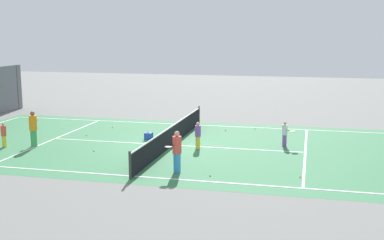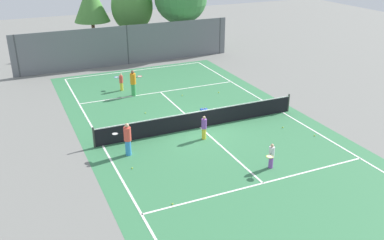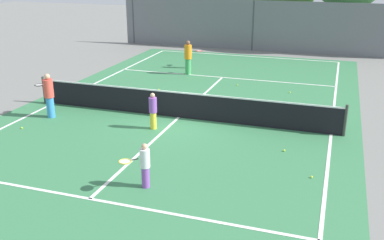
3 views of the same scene
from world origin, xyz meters
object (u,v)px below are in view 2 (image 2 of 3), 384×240
object	(u,v)px
player_4	(204,127)
tennis_ball_3	(283,127)
tennis_ball_1	(145,113)
tennis_ball_4	(132,168)
tennis_ball_0	(261,106)
player_1	(271,156)
player_3	(127,139)
tennis_ball_6	(219,92)
ball_crate	(204,112)
tennis_ball_7	(182,95)
player_2	(121,82)
tennis_ball_5	(315,135)
tennis_ball_2	(172,204)
player_0	(133,83)

from	to	relation	value
player_4	tennis_ball_3	size ratio (longest dim) A/B	19.69
player_4	tennis_ball_3	xyz separation A→B (m)	(4.61, -0.55, -0.63)
tennis_ball_1	tennis_ball_4	size ratio (longest dim) A/B	1.00
tennis_ball_0	player_1	bearing A→B (deg)	-119.42
tennis_ball_0	tennis_ball_3	bearing A→B (deg)	-100.89
player_1	player_3	size ratio (longest dim) A/B	0.73
player_3	tennis_ball_6	size ratio (longest dim) A/B	25.37
tennis_ball_1	ball_crate	bearing A→B (deg)	-27.54
tennis_ball_6	tennis_ball_7	xyz separation A→B (m)	(-2.50, 0.48, 0.00)
player_1	player_2	size ratio (longest dim) A/B	1.01
tennis_ball_3	tennis_ball_5	world-z (taller)	same
tennis_ball_5	tennis_ball_7	xyz separation A→B (m)	(-4.04, 8.63, 0.00)
player_1	player_2	world-z (taller)	player_1
player_2	tennis_ball_3	world-z (taller)	player_2
player_2	tennis_ball_2	distance (m)	14.26
player_3	tennis_ball_5	xyz separation A→B (m)	(9.69, -2.03, -0.83)
tennis_ball_5	tennis_ball_6	bearing A→B (deg)	100.73
player_4	tennis_ball_7	bearing A→B (deg)	76.93
player_4	ball_crate	world-z (taller)	player_4
tennis_ball_7	tennis_ball_1	bearing A→B (deg)	-149.33
player_1	tennis_ball_1	distance (m)	9.21
tennis_ball_7	tennis_ball_3	bearing A→B (deg)	-66.29
tennis_ball_7	tennis_ball_0	bearing A→B (deg)	-46.20
player_2	tennis_ball_4	xyz separation A→B (m)	(-2.48, -10.73, -0.60)
tennis_ball_6	tennis_ball_7	size ratio (longest dim) A/B	1.00
player_0	ball_crate	xyz separation A→B (m)	(2.85, -4.92, -0.72)
tennis_ball_3	tennis_ball_4	xyz separation A→B (m)	(-8.98, -0.93, 0.00)
player_0	tennis_ball_4	xyz separation A→B (m)	(-2.96, -9.37, -0.87)
player_3	tennis_ball_2	distance (m)	4.88
player_2	tennis_ball_6	world-z (taller)	player_2
player_0	ball_crate	bearing A→B (deg)	-59.90
tennis_ball_5	player_4	bearing A→B (deg)	159.09
tennis_ball_5	player_1	bearing A→B (deg)	-155.03
tennis_ball_0	tennis_ball_3	world-z (taller)	same
player_0	player_4	size ratio (longest dim) A/B	1.35
tennis_ball_0	player_3	bearing A→B (deg)	-163.77
tennis_ball_4	tennis_ball_6	xyz separation A→B (m)	(8.38, 7.51, 0.00)
player_0	tennis_ball_1	bearing A→B (deg)	-95.12
tennis_ball_0	ball_crate	bearing A→B (deg)	175.05
tennis_ball_3	tennis_ball_6	size ratio (longest dim) A/B	1.00
player_0	player_4	distance (m)	8.01
player_0	tennis_ball_4	distance (m)	9.86
tennis_ball_3	ball_crate	bearing A→B (deg)	132.04
player_3	tennis_ball_1	size ratio (longest dim) A/B	25.37
ball_crate	tennis_ball_0	distance (m)	3.80
tennis_ball_3	tennis_ball_7	xyz separation A→B (m)	(-3.10, 7.06, 0.00)
tennis_ball_5	tennis_ball_7	bearing A→B (deg)	115.09
player_4	tennis_ball_7	world-z (taller)	player_4
player_0	tennis_ball_1	size ratio (longest dim) A/B	26.52
player_0	player_1	world-z (taller)	player_0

